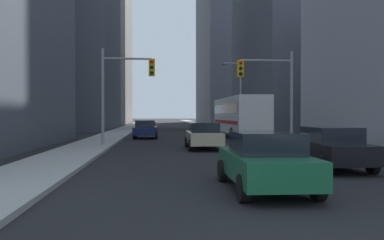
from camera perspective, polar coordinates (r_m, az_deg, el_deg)
The scene contains 13 objects.
sidewalk_left at distance 52.88m, azimuth -9.69°, elevation -1.28°, with size 2.79×160.00×0.15m, color #9E9E99.
sidewalk_right at distance 53.55m, azimuth 4.78°, elevation -1.24°, with size 2.79×160.00×0.15m, color #9E9E99.
city_bus at distance 32.80m, azimuth 6.99°, elevation 0.72°, with size 2.67×11.51×3.40m.
sedan_green at distance 10.13m, azimuth 10.76°, elevation -5.97°, with size 1.95×4.24×1.52m.
sedan_black at distance 14.78m, azimuth 19.84°, elevation -3.88°, with size 1.95×4.21×1.52m.
sedan_beige at distance 21.90m, azimuth 1.77°, elevation -2.34°, with size 1.95×4.23×1.52m.
sedan_navy at distance 32.08m, azimuth -6.91°, elevation -1.35°, with size 1.96×4.27×1.52m.
traffic_signal_near_left at distance 23.82m, azimuth -9.90°, elevation 5.72°, with size 3.25×0.44×6.00m.
traffic_signal_near_right at distance 24.77m, azimuth 11.29°, elevation 5.56°, with size 3.60×0.44×6.00m.
street_lamp_right at distance 39.97m, azimuth 6.80°, elevation 4.42°, with size 2.08×0.32×7.50m.
building_left_mid_office at distance 55.95m, azimuth -19.46°, elevation 13.87°, with size 15.04×19.26×29.34m, color #4C515B.
building_left_far_tower at distance 94.63m, azimuth -14.89°, elevation 15.28°, with size 17.61×24.54×51.40m, color gray.
building_right_mid_block at distance 56.84m, azimuth 19.55°, elevation 14.09°, with size 22.05×21.66×30.19m, color #4C515B.
Camera 1 is at (-2.64, -2.69, 1.96)m, focal length 35.80 mm.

